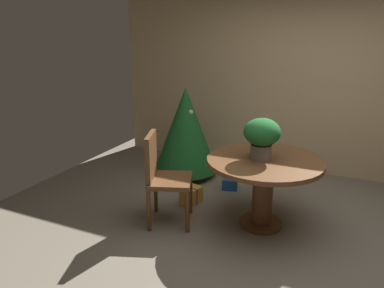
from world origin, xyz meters
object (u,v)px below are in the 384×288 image
round_dining_table (264,176)px  gift_box_gold (191,196)px  gift_box_blue (230,184)px  holiday_tree (186,130)px  flower_vase (262,135)px  wooden_chair_left (162,174)px

round_dining_table → gift_box_gold: (-0.89, 0.15, -0.46)m
gift_box_gold → gift_box_blue: 0.67m
gift_box_gold → holiday_tree: bearing=119.0°
flower_vase → wooden_chair_left: 1.11m
wooden_chair_left → holiday_tree: size_ratio=0.78×
holiday_tree → gift_box_blue: (0.74, -0.21, -0.61)m
wooden_chair_left → holiday_tree: 1.36m
flower_vase → holiday_tree: size_ratio=0.33×
wooden_chair_left → gift_box_blue: 1.27m
gift_box_blue → wooden_chair_left: bearing=-110.1°
round_dining_table → flower_vase: bearing=-168.5°
round_dining_table → holiday_tree: holiday_tree is taller
flower_vase → gift_box_blue: size_ratio=1.86×
round_dining_table → holiday_tree: 1.64m
wooden_chair_left → gift_box_gold: bearing=78.3°
holiday_tree → gift_box_gold: holiday_tree is taller
gift_box_blue → holiday_tree: bearing=164.5°
round_dining_table → wooden_chair_left: size_ratio=1.19×
holiday_tree → gift_box_gold: 1.09m
flower_vase → wooden_chair_left: bearing=-159.6°
wooden_chair_left → flower_vase: bearing=20.4°
round_dining_table → wooden_chair_left: bearing=-160.0°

